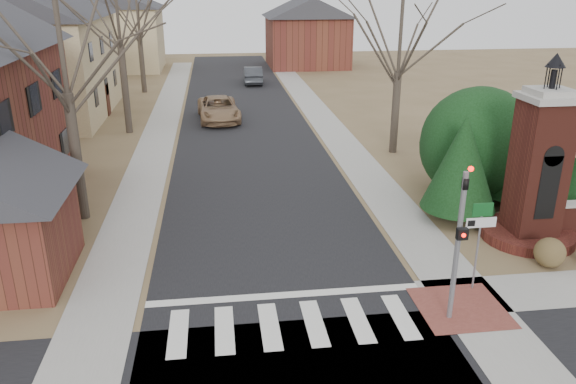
{
  "coord_description": "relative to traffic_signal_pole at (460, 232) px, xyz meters",
  "views": [
    {
      "loc": [
        -1.74,
        -11.82,
        8.65
      ],
      "look_at": [
        0.56,
        6.0,
        1.81
      ],
      "focal_mm": 35.0,
      "sensor_mm": 36.0,
      "label": 1
    }
  ],
  "objects": [
    {
      "name": "ground",
      "position": [
        -4.3,
        -0.57,
        -2.59
      ],
      "size": [
        120.0,
        120.0,
        0.0
      ],
      "primitive_type": "plane",
      "color": "brown",
      "rests_on": "ground"
    },
    {
      "name": "main_street",
      "position": [
        -4.3,
        21.43,
        -2.58
      ],
      "size": [
        8.0,
        70.0,
        0.01
      ],
      "primitive_type": "cube",
      "color": "black",
      "rests_on": "ground"
    },
    {
      "name": "crosswalk_zone",
      "position": [
        -4.3,
        0.23,
        -2.58
      ],
      "size": [
        8.0,
        2.2,
        0.02
      ],
      "primitive_type": "cube",
      "color": "silver",
      "rests_on": "ground"
    },
    {
      "name": "stop_bar",
      "position": [
        -4.3,
        1.73,
        -2.58
      ],
      "size": [
        8.0,
        0.35,
        0.02
      ],
      "primitive_type": "cube",
      "color": "silver",
      "rests_on": "ground"
    },
    {
      "name": "sidewalk_right_main",
      "position": [
        0.9,
        21.43,
        -2.58
      ],
      "size": [
        2.0,
        60.0,
        0.02
      ],
      "primitive_type": "cube",
      "color": "gray",
      "rests_on": "ground"
    },
    {
      "name": "sidewalk_left",
      "position": [
        -9.5,
        21.43,
        -2.58
      ],
      "size": [
        2.0,
        60.0,
        0.02
      ],
      "primitive_type": "cube",
      "color": "gray",
      "rests_on": "ground"
    },
    {
      "name": "curb_apron",
      "position": [
        0.5,
        0.43,
        -2.57
      ],
      "size": [
        2.4,
        2.4,
        0.02
      ],
      "primitive_type": "cube",
      "color": "brown",
      "rests_on": "ground"
    },
    {
      "name": "traffic_signal_pole",
      "position": [
        0.0,
        0.0,
        0.0
      ],
      "size": [
        0.28,
        0.41,
        4.5
      ],
      "color": "slate",
      "rests_on": "ground"
    },
    {
      "name": "sign_post",
      "position": [
        1.29,
        1.41,
        -0.64
      ],
      "size": [
        0.9,
        0.07,
        2.75
      ],
      "color": "slate",
      "rests_on": "ground"
    },
    {
      "name": "brick_gate_monument",
      "position": [
        4.7,
        4.42,
        -0.42
      ],
      "size": [
        3.2,
        3.2,
        6.47
      ],
      "color": "#572219",
      "rests_on": "ground"
    },
    {
      "name": "house_stucco_left",
      "position": [
        -17.8,
        26.42,
        2.01
      ],
      "size": [
        9.8,
        12.8,
        9.28
      ],
      "color": "#D4BC8D",
      "rests_on": "ground"
    },
    {
      "name": "house_distant_left",
      "position": [
        -16.31,
        47.42,
        1.66
      ],
      "size": [
        10.8,
        8.8,
        8.53
      ],
      "color": "#D4BC8D",
      "rests_on": "ground"
    },
    {
      "name": "house_distant_right",
      "position": [
        3.69,
        47.42,
        1.06
      ],
      "size": [
        8.8,
        8.8,
        7.3
      ],
      "color": "brown",
      "rests_on": "ground"
    },
    {
      "name": "evergreen_near",
      "position": [
        2.9,
        6.43,
        -0.29
      ],
      "size": [
        2.8,
        2.8,
        4.1
      ],
      "color": "#473D33",
      "rests_on": "ground"
    },
    {
      "name": "evergreen_mid",
      "position": [
        6.2,
        7.63,
        0.01
      ],
      "size": [
        3.4,
        3.4,
        4.7
      ],
      "color": "#473D33",
      "rests_on": "ground"
    },
    {
      "name": "evergreen_mass",
      "position": [
        4.7,
        8.93,
        -0.19
      ],
      "size": [
        4.8,
        4.8,
        4.8
      ],
      "primitive_type": "sphere",
      "color": "black",
      "rests_on": "ground"
    },
    {
      "name": "bare_tree_0",
      "position": [
        -11.3,
        8.43,
        5.11
      ],
      "size": [
        8.05,
        8.05,
        11.15
      ],
      "color": "#473D33",
      "rests_on": "ground"
    },
    {
      "name": "bare_tree_2",
      "position": [
        -11.8,
        34.43,
        4.44
      ],
      "size": [
        7.35,
        7.35,
        10.19
      ],
      "color": "#473D33",
      "rests_on": "ground"
    },
    {
      "name": "bare_tree_3",
      "position": [
        3.2,
        15.43,
        4.1
      ],
      "size": [
        7.0,
        7.0,
        9.7
      ],
      "color": "#473D33",
      "rests_on": "ground"
    },
    {
      "name": "pickup_truck",
      "position": [
        -5.9,
        23.83,
        -1.83
      ],
      "size": [
        2.88,
        5.6,
        1.51
      ],
      "primitive_type": "imported",
      "rotation": [
        0.0,
        0.0,
        0.07
      ],
      "color": "#92704F",
      "rests_on": "ground"
    },
    {
      "name": "distant_car",
      "position": [
        -2.7,
        37.47,
        -1.85
      ],
      "size": [
        1.72,
        4.53,
        1.47
      ],
      "primitive_type": "imported",
      "rotation": [
        0.0,
        0.0,
        3.11
      ],
      "color": "#373A3F",
      "rests_on": "ground"
    },
    {
      "name": "dry_shrub_left",
      "position": [
        4.3,
        2.43,
        -2.1
      ],
      "size": [
        0.97,
        0.97,
        0.97
      ],
      "primitive_type": "sphere",
      "color": "brown",
      "rests_on": "ground"
    }
  ]
}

